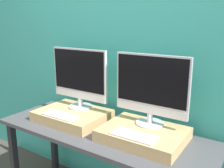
{
  "coord_description": "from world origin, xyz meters",
  "views": [
    {
      "loc": [
        0.99,
        -1.08,
        1.51
      ],
      "look_at": [
        0.0,
        0.43,
        1.05
      ],
      "focal_mm": 40.0,
      "sensor_mm": 36.0,
      "label": 1
    }
  ],
  "objects_px": {
    "monitor_right": "(151,88)",
    "keyboard_right": "(134,135)",
    "monitor_left": "(79,77)",
    "keyboard_left": "(60,115)"
  },
  "relations": [
    {
      "from": "monitor_left",
      "to": "monitor_right",
      "type": "bearing_deg",
      "value": 0.0
    },
    {
      "from": "keyboard_right",
      "to": "keyboard_left",
      "type": "bearing_deg",
      "value": 180.0
    },
    {
      "from": "monitor_left",
      "to": "keyboard_right",
      "type": "relative_size",
      "value": 1.82
    },
    {
      "from": "monitor_left",
      "to": "monitor_right",
      "type": "xyz_separation_m",
      "value": [
        0.63,
        0.0,
        0.0
      ]
    },
    {
      "from": "keyboard_right",
      "to": "monitor_left",
      "type": "bearing_deg",
      "value": 159.73
    },
    {
      "from": "monitor_left",
      "to": "monitor_right",
      "type": "distance_m",
      "value": 0.63
    },
    {
      "from": "monitor_right",
      "to": "keyboard_right",
      "type": "relative_size",
      "value": 1.82
    },
    {
      "from": "monitor_left",
      "to": "keyboard_right",
      "type": "xyz_separation_m",
      "value": [
        0.63,
        -0.23,
        -0.25
      ]
    },
    {
      "from": "keyboard_left",
      "to": "keyboard_right",
      "type": "height_order",
      "value": "same"
    },
    {
      "from": "keyboard_left",
      "to": "keyboard_right",
      "type": "distance_m",
      "value": 0.63
    }
  ]
}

